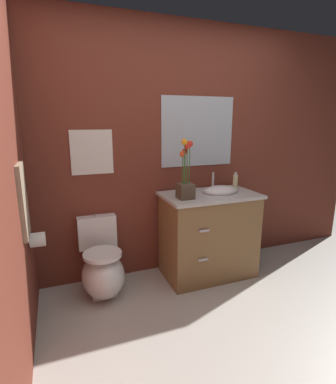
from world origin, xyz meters
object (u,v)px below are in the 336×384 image
at_px(flower_vase, 186,180).
at_px(soap_bottle, 235,181).
at_px(toilet, 102,269).
at_px(vanity_cabinet, 209,234).
at_px(wall_mirror, 198,132).
at_px(toilet_paper_roll, 38,240).
at_px(wall_poster, 92,152).
at_px(hanging_towel, 23,201).

height_order(flower_vase, soap_bottle, flower_vase).
relative_size(toilet, vanity_cabinet, 0.66).
relative_size(wall_mirror, toilet_paper_roll, 7.27).
bearing_deg(toilet, wall_poster, 90.00).
bearing_deg(toilet, toilet_paper_roll, -158.36).
relative_size(flower_vase, hanging_towel, 1.05).
bearing_deg(toilet_paper_roll, wall_poster, 43.15).
bearing_deg(vanity_cabinet, hanging_towel, -169.89).
distance_m(toilet, flower_vase, 1.11).
distance_m(toilet, vanity_cabinet, 1.10).
bearing_deg(wall_mirror, flower_vase, -128.87).
bearing_deg(soap_bottle, flower_vase, -163.88).
bearing_deg(toilet_paper_roll, toilet, 21.64).
distance_m(flower_vase, wall_poster, 0.89).
relative_size(vanity_cabinet, flower_vase, 1.91).
bearing_deg(flower_vase, vanity_cabinet, 14.77).
bearing_deg(wall_mirror, soap_bottle, -26.78).
bearing_deg(flower_vase, wall_poster, 154.19).
height_order(toilet, wall_mirror, wall_mirror).
bearing_deg(toilet_paper_roll, flower_vase, 4.05).
height_order(vanity_cabinet, flower_vase, flower_vase).
xyz_separation_m(flower_vase, hanging_towel, (-1.32, -0.21, -0.01)).
bearing_deg(vanity_cabinet, soap_bottle, 17.26).
xyz_separation_m(flower_vase, toilet_paper_roll, (-1.27, -0.09, -0.35)).
bearing_deg(vanity_cabinet, toilet_paper_roll, -173.83).
xyz_separation_m(toilet, flower_vase, (0.77, -0.11, 0.79)).
xyz_separation_m(soap_bottle, toilet_paper_roll, (-1.93, -0.28, -0.26)).
distance_m(wall_poster, toilet_paper_roll, 0.91).
bearing_deg(soap_bottle, wall_mirror, 153.22).
bearing_deg(wall_poster, vanity_cabinet, -15.25).
height_order(toilet, hanging_towel, hanging_towel).
bearing_deg(flower_vase, toilet, 172.15).
height_order(wall_poster, wall_mirror, wall_mirror).
bearing_deg(wall_mirror, toilet_paper_roll, -163.54).
bearing_deg(vanity_cabinet, wall_mirror, 90.53).
bearing_deg(vanity_cabinet, wall_poster, 164.75).
xyz_separation_m(vanity_cabinet, wall_mirror, (-0.00, 0.29, 1.01)).
height_order(vanity_cabinet, soap_bottle, vanity_cabinet).
bearing_deg(flower_vase, wall_mirror, 51.13).
relative_size(flower_vase, wall_poster, 1.35).
height_order(flower_vase, wall_poster, wall_poster).
distance_m(vanity_cabinet, toilet_paper_roll, 1.60).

